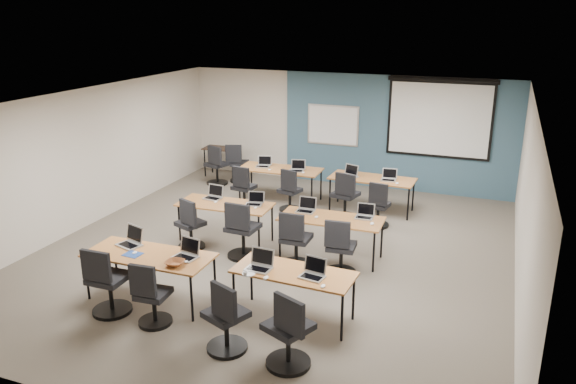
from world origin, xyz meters
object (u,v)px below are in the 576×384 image
at_px(laptop_8, 264,164).
at_px(task_chair_11, 378,209).
at_px(training_table_mid_right, 331,220).
at_px(laptop_2, 260,264).
at_px(laptop_4, 214,195).
at_px(task_chair_5, 242,234).
at_px(task_chair_2, 226,323).
at_px(laptop_5, 255,202).
at_px(training_table_front_left, 149,257).
at_px(projector_screen, 440,114).
at_px(training_table_front_right, 294,275).
at_px(training_table_mid_left, 225,206).
at_px(task_chair_7, 340,252).
at_px(laptop_11, 389,177).
at_px(training_table_back_right, 372,180).
at_px(task_chair_9, 290,194).
at_px(spare_chair_b, 216,168).
at_px(task_chair_10, 345,200).
at_px(task_chair_0, 107,286).
at_px(task_chair_1, 151,299).
at_px(task_chair_8, 243,191).
at_px(laptop_1, 187,253).
at_px(task_chair_4, 190,228).
at_px(laptop_6, 306,208).
at_px(laptop_9, 297,168).
at_px(spare_chair_a, 238,166).
at_px(task_chair_3, 288,336).
at_px(utility_table, 222,151).
at_px(training_table_back_left, 280,170).
at_px(laptop_7, 365,214).
at_px(laptop_10, 350,174).
at_px(laptop_3, 313,272).
at_px(whiteboard, 333,125).

relative_size(laptop_8, task_chair_11, 0.33).
height_order(training_table_mid_right, laptop_8, laptop_8).
relative_size(laptop_2, laptop_4, 1.06).
bearing_deg(task_chair_5, training_table_mid_right, 25.10).
xyz_separation_m(task_chair_2, task_chair_11, (0.83, 4.92, -0.03)).
distance_m(training_table_mid_right, laptop_5, 1.52).
bearing_deg(laptop_4, training_table_mid_right, 0.25).
bearing_deg(training_table_front_left, projector_screen, 62.97).
distance_m(training_table_front_right, training_table_mid_left, 3.06).
bearing_deg(task_chair_7, projector_screen, 74.87).
relative_size(training_table_front_right, laptop_11, 5.45).
xyz_separation_m(training_table_back_right, task_chair_9, (-1.62, -0.67, -0.29)).
height_order(training_table_front_left, spare_chair_b, spare_chair_b).
bearing_deg(training_table_front_right, task_chair_10, 98.13).
xyz_separation_m(task_chair_0, laptop_5, (0.86, 3.13, 0.36)).
xyz_separation_m(task_chair_1, task_chair_8, (-0.89, 4.76, 0.01)).
distance_m(laptop_1, task_chair_4, 2.01).
distance_m(laptop_5, laptop_6, 0.99).
bearing_deg(task_chair_10, laptop_4, -128.05).
bearing_deg(laptop_9, training_table_mid_right, -73.02).
bearing_deg(laptop_1, task_chair_0, -131.72).
bearing_deg(spare_chair_b, laptop_1, -48.25).
distance_m(task_chair_0, laptop_5, 3.26).
distance_m(laptop_5, laptop_8, 2.61).
bearing_deg(spare_chair_a, spare_chair_b, -154.14).
xyz_separation_m(training_table_front_right, spare_chair_a, (-3.60, 5.65, -0.28)).
relative_size(laptop_6, task_chair_11, 0.34).
distance_m(projector_screen, task_chair_3, 7.68).
distance_m(laptop_1, laptop_5, 2.43).
distance_m(task_chair_8, utility_table, 2.64).
bearing_deg(utility_table, training_table_mid_right, -46.19).
bearing_deg(training_table_back_left, training_table_mid_right, -54.35).
distance_m(training_table_mid_left, task_chair_1, 3.06).
xyz_separation_m(task_chair_5, task_chair_10, (1.15, 2.48, -0.01)).
xyz_separation_m(laptop_4, laptop_7, (2.91, 0.01, -0.00)).
xyz_separation_m(laptop_6, laptop_10, (0.16, 2.38, 0.00)).
bearing_deg(task_chair_7, laptop_1, -142.63).
xyz_separation_m(task_chair_4, task_chair_5, (1.03, -0.02, 0.04)).
height_order(laptop_2, task_chair_5, task_chair_5).
distance_m(laptop_3, task_chair_4, 3.34).
height_order(laptop_9, laptop_10, laptop_10).
relative_size(task_chair_2, laptop_5, 3.37).
bearing_deg(task_chair_10, laptop_5, -112.08).
xyz_separation_m(laptop_4, laptop_10, (2.03, 2.33, 0.00)).
bearing_deg(laptop_5, training_table_mid_left, -176.85).
height_order(whiteboard, spare_chair_b, whiteboard).
bearing_deg(laptop_7, laptop_4, 176.51).
height_order(laptop_3, laptop_7, laptop_3).
height_order(task_chair_5, utility_table, task_chair_5).
distance_m(training_table_front_right, task_chair_10, 4.09).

